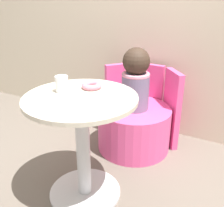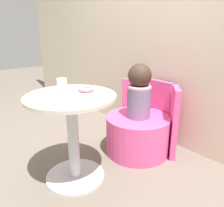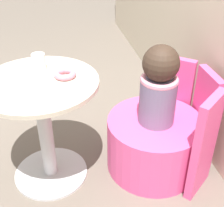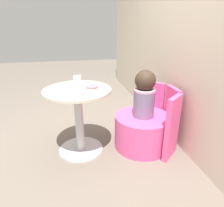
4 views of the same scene
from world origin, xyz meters
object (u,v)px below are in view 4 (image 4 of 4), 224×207
object	(u,v)px
tub_chair	(142,131)
donut	(92,86)
cup	(77,81)
child_figure	(145,94)
round_table	(79,111)

from	to	relation	value
tub_chair	donut	distance (m)	0.75
donut	cup	xyz separation A→B (m)	(-0.12, -0.14, 0.03)
child_figure	donut	xyz separation A→B (m)	(-0.07, -0.53, 0.10)
tub_chair	child_figure	distance (m)	0.43
round_table	cup	world-z (taller)	cup
round_table	child_figure	world-z (taller)	child_figure
child_figure	cup	xyz separation A→B (m)	(-0.19, -0.67, 0.13)
tub_chair	child_figure	bearing A→B (deg)	-97.07
cup	tub_chair	bearing A→B (deg)	73.89
donut	cup	size ratio (longest dim) A/B	1.27
child_figure	round_table	bearing A→B (deg)	-94.60
tub_chair	child_figure	world-z (taller)	child_figure
round_table	cup	distance (m)	0.31
child_figure	donut	distance (m)	0.54
round_table	cup	bearing A→B (deg)	175.15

